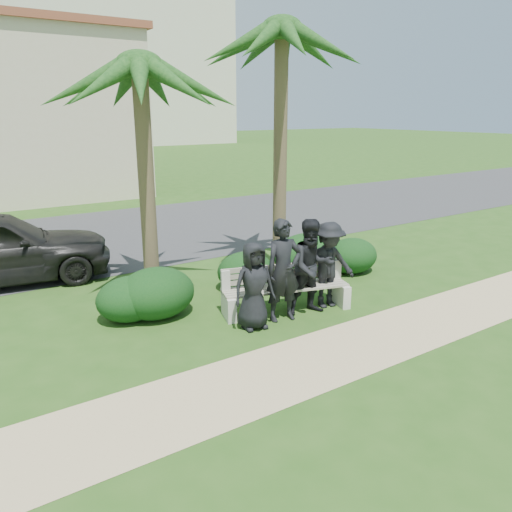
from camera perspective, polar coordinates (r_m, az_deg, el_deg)
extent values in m
plane|color=#254B15|center=(9.84, 4.51, -6.13)|extent=(160.00, 160.00, 0.00)
cube|color=tan|center=(8.63, 12.01, -9.80)|extent=(30.00, 1.60, 0.01)
cube|color=#2D2D30|center=(16.57, -12.83, 2.79)|extent=(160.00, 8.00, 0.01)
cube|color=beige|center=(25.55, -24.00, 14.36)|extent=(8.00, 8.00, 7.00)
cube|color=brown|center=(25.77, -25.00, 22.45)|extent=(8.40, 8.40, 0.30)
cube|color=beige|center=(65.46, -17.29, 21.04)|extent=(26.00, 18.00, 20.00)
cube|color=gray|center=(9.59, 3.55, -3.75)|extent=(2.53, 1.25, 0.04)
cube|color=gray|center=(9.69, 2.70, -1.91)|extent=(2.38, 0.74, 0.29)
cube|color=beige|center=(9.07, -2.32, -6.54)|extent=(0.32, 0.59, 0.45)
cube|color=beige|center=(10.37, 8.61, -3.73)|extent=(0.32, 0.59, 0.45)
imported|color=black|center=(8.76, -0.25, -3.44)|extent=(0.83, 0.60, 1.58)
imported|color=black|center=(9.07, 3.16, -1.67)|extent=(0.76, 0.56, 1.90)
imported|color=black|center=(9.42, 6.41, -1.26)|extent=(1.03, 0.88, 1.84)
imported|color=black|center=(9.80, 8.28, -1.03)|extent=(1.20, 0.83, 1.71)
ellipsoid|color=#0E3411|center=(9.54, -11.38, -4.02)|extent=(1.49, 1.23, 0.97)
ellipsoid|color=#0E3411|center=(9.54, -14.11, -4.61)|extent=(1.29, 1.06, 0.84)
ellipsoid|color=#0E3411|center=(10.86, -1.23, -1.57)|extent=(1.28, 1.05, 0.83)
ellipsoid|color=#0E3411|center=(11.64, 5.80, 0.16)|extent=(1.62, 1.34, 1.06)
ellipsoid|color=#0E3411|center=(12.17, 10.88, 0.15)|extent=(1.30, 1.08, 0.85)
cylinder|color=brown|center=(10.33, -12.39, 7.80)|extent=(0.32, 0.32, 4.57)
cylinder|color=brown|center=(11.91, 2.78, 11.43)|extent=(0.32, 0.32, 5.49)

